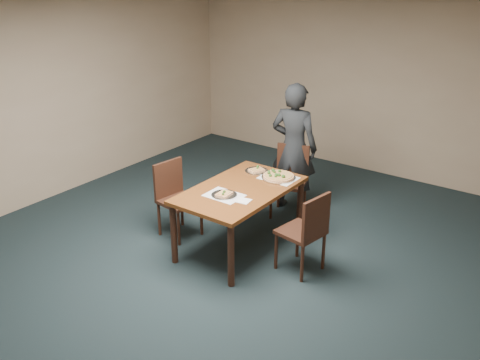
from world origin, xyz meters
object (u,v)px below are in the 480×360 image
Objects in this scene: chair_right at (307,229)px; chair_far at (290,176)px; pizza_pan at (278,176)px; chair_left at (175,194)px; slice_plate_near at (224,194)px; slice_plate_far at (257,170)px; dining_table at (240,196)px; diner at (294,148)px.

chair_far is at bearing -132.80° from chair_right.
chair_far is at bearing 108.03° from pizza_pan.
chair_left is 1.72m from chair_right.
slice_plate_near and slice_plate_far have the same top height.
chair_right reaches higher than dining_table.
chair_far is 0.66m from slice_plate_far.
pizza_pan is (0.19, 0.50, 0.12)m from dining_table.
slice_plate_far is at bearing -37.52° from chair_left.
diner is 0.77m from slice_plate_far.
chair_right reaches higher than pizza_pan.
slice_plate_near is (-0.21, -0.76, -0.01)m from pizza_pan.
chair_left is 1.02m from slice_plate_far.
diner is 0.83m from pizza_pan.
slice_plate_far is (-0.14, 0.53, 0.10)m from dining_table.
pizza_pan is (0.26, -0.79, -0.08)m from diner.
slice_plate_near is at bearing -95.32° from dining_table.
slice_plate_far reaches higher than dining_table.
slice_plate_near is at bearing -105.36° from pizza_pan.
diner is at bearing 108.22° from pizza_pan.
chair_left is at bearing 173.62° from slice_plate_near.
diner reaches higher than chair_left.
slice_plate_near reaches higher than dining_table.
chair_left is 1.00× the size of chair_right.
dining_table is at bearing 84.68° from slice_plate_near.
diner reaches higher than dining_table.
chair_left is at bearing -75.38° from chair_right.
slice_plate_near is 0.80m from slice_plate_far.
slice_plate_far is (-0.07, -0.76, -0.09)m from diner.
diner is at bearing 92.47° from chair_far.
slice_plate_far is at bearing 98.34° from slice_plate_near.
chair_far is 1.41m from slice_plate_near.
diner reaches higher than slice_plate_near.
chair_right is at bearing -68.61° from chair_far.
diner is 1.55m from slice_plate_near.
slice_plate_near is (-0.00, -1.39, 0.25)m from chair_far.
chair_right is at bearing -77.23° from chair_left.
chair_left is (-0.84, -0.17, -0.14)m from dining_table.
pizza_pan is (-0.68, 0.51, 0.26)m from chair_right.
chair_far and chair_left have the same top height.
chair_far is 1.00× the size of chair_right.
slice_plate_near is at bearing -65.06° from chair_right.
chair_right reaches higher than slice_plate_far.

